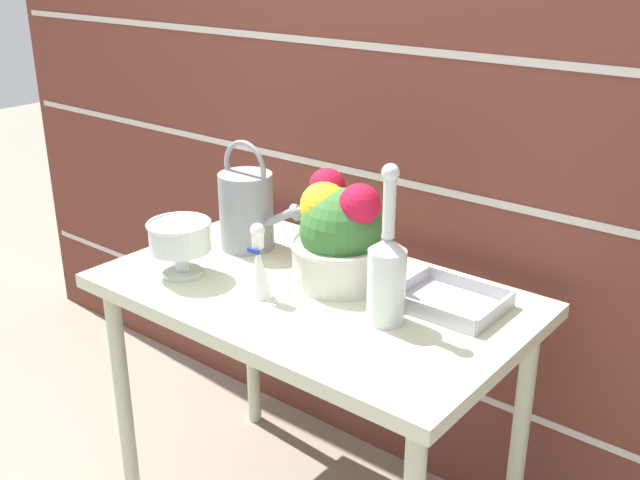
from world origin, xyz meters
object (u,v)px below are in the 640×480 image
Objects in this scene: flower_planter at (339,235)px; figurine_vase at (259,267)px; watering_can at (247,208)px; glass_decanter at (387,273)px; wire_tray at (450,302)px; crystal_pedestal_bowl at (180,239)px.

flower_planter is 0.22m from figurine_vase.
glass_decanter is at bearing -13.06° from watering_can.
figurine_vase is at bearing -117.46° from flower_planter.
figurine_vase is 0.46m from wire_tray.
glass_decanter is (0.55, -0.13, 0.01)m from watering_can.
figurine_vase is at bearing -41.37° from watering_can.
wire_tray is (0.63, 0.03, -0.10)m from watering_can.
glass_decanter is 0.21m from wire_tray.
figurine_vase reaches higher than wire_tray.
flower_planter reaches higher than figurine_vase.
glass_decanter reaches higher than flower_planter.
crystal_pedestal_bowl is 0.59× the size of flower_planter.
flower_planter is 1.15× the size of wire_tray.
watering_can reaches higher than crystal_pedestal_bowl.
crystal_pedestal_bowl is at bearing -168.04° from glass_decanter.
glass_decanter is 1.97× the size of figurine_vase.
watering_can is 1.27× the size of wire_tray.
glass_decanter is at bearing 14.80° from figurine_vase.
crystal_pedestal_bowl is at bearing -156.42° from wire_tray.
flower_planter is 0.32m from wire_tray.
crystal_pedestal_bowl is at bearing -146.58° from flower_planter.
watering_can is at bearing 89.59° from crystal_pedestal_bowl.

